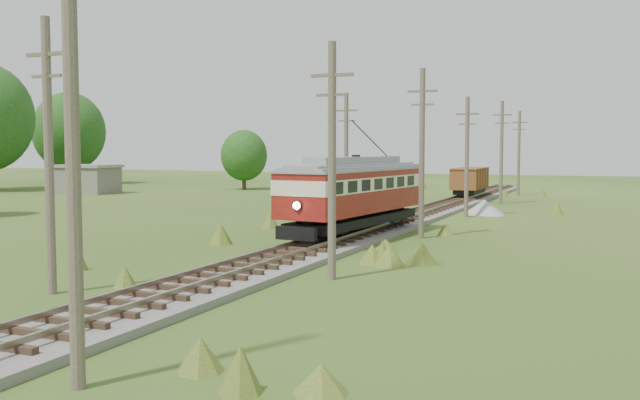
% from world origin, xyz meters
% --- Properties ---
extents(railbed_main, '(3.60, 96.00, 0.57)m').
position_xyz_m(railbed_main, '(0.00, 34.00, 0.19)').
color(railbed_main, '#605B54').
rests_on(railbed_main, ground).
extents(streetcar, '(4.10, 12.65, 5.73)m').
position_xyz_m(streetcar, '(-0.00, 29.59, 2.66)').
color(streetcar, black).
rests_on(streetcar, ground).
extents(gondola, '(2.52, 7.44, 2.46)m').
position_xyz_m(gondola, '(0.00, 60.73, 1.89)').
color(gondola, black).
rests_on(gondola, ground).
extents(gravel_pile, '(2.99, 3.17, 1.09)m').
position_xyz_m(gravel_pile, '(3.93, 46.42, 0.51)').
color(gravel_pile, gray).
rests_on(gravel_pile, ground).
extents(utility_pole_r_1, '(0.30, 0.30, 8.80)m').
position_xyz_m(utility_pole_r_1, '(3.10, 5.00, 4.40)').
color(utility_pole_r_1, brown).
rests_on(utility_pole_r_1, ground).
extents(utility_pole_r_2, '(1.60, 0.30, 8.60)m').
position_xyz_m(utility_pole_r_2, '(3.30, 18.00, 4.42)').
color(utility_pole_r_2, brown).
rests_on(utility_pole_r_2, ground).
extents(utility_pole_r_3, '(1.60, 0.30, 9.00)m').
position_xyz_m(utility_pole_r_3, '(3.20, 31.00, 4.63)').
color(utility_pole_r_3, brown).
rests_on(utility_pole_r_3, ground).
extents(utility_pole_r_4, '(1.60, 0.30, 8.40)m').
position_xyz_m(utility_pole_r_4, '(3.00, 44.00, 4.32)').
color(utility_pole_r_4, brown).
rests_on(utility_pole_r_4, ground).
extents(utility_pole_r_5, '(1.60, 0.30, 8.90)m').
position_xyz_m(utility_pole_r_5, '(3.40, 57.00, 4.58)').
color(utility_pole_r_5, brown).
rests_on(utility_pole_r_5, ground).
extents(utility_pole_r_6, '(1.60, 0.30, 8.70)m').
position_xyz_m(utility_pole_r_6, '(3.20, 70.00, 4.47)').
color(utility_pole_r_6, brown).
rests_on(utility_pole_r_6, ground).
extents(utility_pole_l_a, '(1.60, 0.30, 9.00)m').
position_xyz_m(utility_pole_l_a, '(-4.20, 12.00, 4.63)').
color(utility_pole_l_a, brown).
rests_on(utility_pole_l_a, ground).
extents(utility_pole_l_b, '(1.60, 0.30, 8.60)m').
position_xyz_m(utility_pole_l_b, '(-4.50, 40.00, 4.42)').
color(utility_pole_l_b, brown).
rests_on(utility_pole_l_b, ground).
extents(tree_left_5, '(9.66, 9.66, 12.44)m').
position_xyz_m(tree_left_5, '(-56.00, 70.00, 7.12)').
color(tree_left_5, '#38281C').
rests_on(tree_left_5, ground).
extents(tree_mid_a, '(5.46, 5.46, 7.03)m').
position_xyz_m(tree_mid_a, '(-28.00, 68.00, 4.02)').
color(tree_mid_a, '#38281C').
rests_on(tree_mid_a, ground).
extents(shed, '(6.40, 4.40, 3.10)m').
position_xyz_m(shed, '(-40.00, 55.00, 1.57)').
color(shed, slate).
rests_on(shed, ground).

